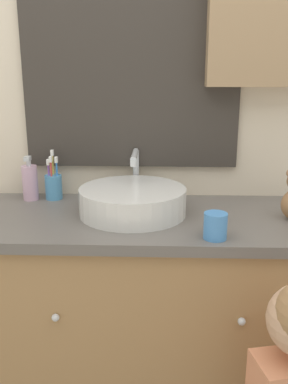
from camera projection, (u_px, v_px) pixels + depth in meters
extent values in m
cube|color=beige|center=(152.00, 100.00, 1.64)|extent=(3.20, 0.06, 2.50)
cube|color=#332D28|center=(131.00, 42.00, 1.55)|extent=(0.81, 0.02, 0.92)
cube|color=#B2C1CC|center=(131.00, 41.00, 1.54)|extent=(0.75, 0.01, 0.86)
cube|color=#A37A4C|center=(150.00, 332.00, 1.60)|extent=(1.22, 0.48, 0.85)
cube|color=#605B56|center=(150.00, 221.00, 1.47)|extent=(1.26, 0.52, 0.03)
sphere|color=silver|center=(56.00, 318.00, 1.31)|extent=(0.02, 0.02, 0.02)
sphere|color=silver|center=(242.00, 321.00, 1.29)|extent=(0.02, 0.02, 0.02)
cylinder|color=silver|center=(133.00, 201.00, 1.48)|extent=(0.37, 0.37, 0.09)
cylinder|color=silver|center=(133.00, 189.00, 1.46)|extent=(0.30, 0.30, 0.01)
cylinder|color=silver|center=(136.00, 174.00, 1.66)|extent=(0.02, 0.02, 0.18)
cylinder|color=silver|center=(135.00, 155.00, 1.56)|extent=(0.02, 0.17, 0.02)
cylinder|color=silver|center=(133.00, 163.00, 1.48)|extent=(0.02, 0.02, 0.02)
sphere|color=white|center=(162.00, 188.00, 1.68)|extent=(0.06, 0.06, 0.06)
cylinder|color=#4C93C6|center=(54.00, 187.00, 1.65)|extent=(0.06, 0.06, 0.09)
cylinder|color=#3884DB|center=(57.00, 177.00, 1.63)|extent=(0.01, 0.01, 0.15)
cube|color=white|center=(56.00, 160.00, 1.62)|extent=(0.01, 0.02, 0.02)
cylinder|color=#E5CC4C|center=(53.00, 173.00, 1.65)|extent=(0.01, 0.01, 0.18)
cube|color=white|center=(52.00, 153.00, 1.63)|extent=(0.01, 0.02, 0.02)
cylinder|color=#8E56B7|center=(49.00, 178.00, 1.64)|extent=(0.01, 0.01, 0.14)
cube|color=white|center=(48.00, 162.00, 1.62)|extent=(0.01, 0.02, 0.02)
cylinder|color=#D6423D|center=(52.00, 177.00, 1.62)|extent=(0.01, 0.01, 0.16)
cube|color=white|center=(50.00, 159.00, 1.60)|extent=(0.01, 0.02, 0.02)
cylinder|color=#CCA3BC|center=(30.00, 183.00, 1.63)|extent=(0.06, 0.06, 0.13)
cylinder|color=silver|center=(29.00, 163.00, 1.61)|extent=(0.02, 0.02, 0.02)
cube|color=silver|center=(27.00, 159.00, 1.60)|extent=(0.02, 0.03, 0.02)
cylinder|color=tan|center=(288.00, 332.00, 1.26)|extent=(0.10, 0.27, 0.05)
cylinder|color=pink|center=(269.00, 298.00, 1.38)|extent=(0.02, 0.05, 0.12)
cylinder|color=#4789D1|center=(215.00, 226.00, 1.26)|extent=(0.07, 0.07, 0.08)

